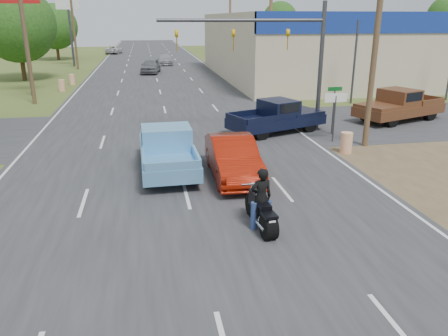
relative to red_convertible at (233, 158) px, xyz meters
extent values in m
cube|color=#2D2D30|center=(-2.04, 30.38, -0.80)|extent=(15.00, 180.00, 0.02)
cube|color=#2D2D30|center=(-2.04, 8.38, -0.80)|extent=(120.00, 10.00, 0.02)
cube|color=brown|center=(8.96, 0.38, -0.81)|extent=(8.00, 18.00, 0.01)
cube|color=#B7A88C|center=(29.96, 30.38, 2.49)|extent=(50.00, 28.00, 6.60)
cylinder|color=#4C3823|center=(7.46, 3.38, 4.19)|extent=(0.28, 0.28, 10.00)
cylinder|color=#4C3823|center=(7.46, 21.38, 4.19)|extent=(0.28, 0.28, 10.00)
cylinder|color=#4C3823|center=(7.46, 39.38, 4.19)|extent=(0.28, 0.28, 10.00)
cylinder|color=#4C3823|center=(-11.54, 18.38, 4.19)|extent=(0.28, 0.28, 10.00)
cylinder|color=#4C3823|center=(-11.54, 42.38, 4.19)|extent=(0.28, 0.28, 10.00)
cylinder|color=#422D19|center=(-15.54, 32.38, 0.81)|extent=(0.44, 0.44, 3.24)
sphere|color=#194513|center=(-15.54, 32.38, 4.77)|extent=(7.56, 7.56, 7.56)
cylinder|color=#422D19|center=(-16.24, 56.38, 0.63)|extent=(0.44, 0.44, 2.88)
sphere|color=#194513|center=(-16.24, 56.38, 4.15)|extent=(6.72, 6.72, 6.72)
cylinder|color=#422D19|center=(52.96, 60.38, 0.99)|extent=(0.44, 0.44, 3.60)
cylinder|color=#422D19|center=(27.96, 85.38, 0.90)|extent=(0.44, 0.44, 3.42)
sphere|color=#194513|center=(27.96, 85.38, 5.08)|extent=(7.98, 7.98, 7.98)
cylinder|color=#422D19|center=(-32.04, 85.38, 1.08)|extent=(0.44, 0.44, 3.78)
cylinder|color=orange|center=(5.96, 2.38, -0.31)|extent=(0.56, 0.56, 1.00)
cylinder|color=orange|center=(6.36, 10.88, -0.31)|extent=(0.56, 0.56, 1.00)
cylinder|color=orange|center=(-10.54, 24.38, -0.31)|extent=(0.56, 0.56, 1.00)
cylinder|color=orange|center=(-10.24, 28.38, -0.31)|extent=(0.56, 0.56, 1.00)
cylinder|color=#3F3F44|center=(-12.54, 22.38, 3.69)|extent=(0.30, 0.30, 9.00)
cylinder|color=#3F3F44|center=(-12.54, 46.38, 3.69)|extent=(0.30, 0.30, 9.00)
cube|color=white|center=(-12.54, 46.38, 7.39)|extent=(3.00, 0.35, 2.00)
cylinder|color=#3F3F44|center=(6.16, 4.38, 0.39)|extent=(0.08, 0.08, 2.40)
cube|color=white|center=(6.16, 4.38, 1.49)|extent=(1.20, 0.05, 0.45)
cylinder|color=#3F3F44|center=(6.76, 5.88, 0.39)|extent=(0.08, 0.08, 2.40)
cube|color=#0C591E|center=(6.76, 5.88, 1.69)|extent=(0.80, 0.04, 0.22)
cylinder|color=#3F3F44|center=(6.46, 7.38, 2.69)|extent=(0.24, 0.24, 7.00)
cylinder|color=#3F3F44|center=(1.96, 7.38, 5.19)|extent=(9.00, 0.18, 0.18)
imported|color=gold|center=(4.46, 7.38, 4.74)|extent=(0.18, 0.40, 1.10)
imported|color=gold|center=(1.46, 7.38, 4.74)|extent=(0.18, 0.40, 1.10)
imported|color=gold|center=(-1.54, 7.38, 4.74)|extent=(0.18, 0.40, 1.10)
imported|color=#901606|center=(0.00, 0.00, 0.00)|extent=(1.79, 4.95, 1.62)
cylinder|color=black|center=(0.00, -5.28, -0.44)|extent=(0.43, 0.77, 0.74)
cylinder|color=black|center=(-0.15, -3.67, -0.44)|extent=(0.20, 0.75, 0.74)
cube|color=black|center=(-0.08, -4.44, -0.12)|extent=(0.37, 1.36, 0.33)
cube|color=black|center=(-0.11, -4.17, 0.10)|extent=(0.35, 0.64, 0.25)
cube|color=black|center=(-0.05, -4.78, 0.06)|extent=(0.39, 0.64, 0.11)
cylinder|color=white|center=(-0.14, -3.83, 0.36)|extent=(0.73, 0.13, 0.06)
cube|color=white|center=(0.03, -5.52, -0.20)|extent=(0.20, 0.04, 0.13)
imported|color=black|center=(-0.06, -4.60, 0.11)|extent=(0.71, 0.50, 1.84)
cylinder|color=black|center=(-3.49, 2.98, -0.38)|extent=(0.34, 0.88, 0.87)
cylinder|color=black|center=(-1.66, 3.01, -0.38)|extent=(0.34, 0.88, 0.87)
cylinder|color=black|center=(-3.42, -0.41, -0.38)|extent=(0.34, 0.88, 0.87)
cylinder|color=black|center=(-1.59, -0.38, -0.38)|extent=(0.34, 0.88, 0.87)
cube|color=#63A4D4|center=(-2.54, 1.30, -0.14)|extent=(2.29, 5.69, 0.57)
cube|color=#63A4D4|center=(-2.57, 2.99, 0.22)|extent=(2.11, 2.19, 0.20)
cube|color=#63A4D4|center=(-2.54, 1.41, 0.60)|extent=(2.03, 1.73, 0.92)
cube|color=black|center=(-2.54, 1.41, 0.76)|extent=(2.07, 1.40, 0.49)
cube|color=#63A4D4|center=(-2.48, -1.47, 0.30)|extent=(2.00, 0.13, 0.33)
cylinder|color=black|center=(5.06, 8.21, -0.39)|extent=(0.91, 0.60, 0.85)
cylinder|color=black|center=(5.69, 6.55, -0.39)|extent=(0.91, 0.60, 0.85)
cylinder|color=black|center=(1.96, 7.03, -0.39)|extent=(0.91, 0.60, 0.85)
cylinder|color=black|center=(2.60, 5.37, -0.39)|extent=(0.91, 0.60, 0.85)
cube|color=black|center=(3.83, 6.79, -0.15)|extent=(5.91, 3.95, 0.55)
cube|color=black|center=(5.37, 7.38, 0.20)|extent=(2.68, 2.63, 0.19)
cube|color=black|center=(3.93, 6.83, 0.57)|extent=(2.24, 2.41, 0.90)
cube|color=black|center=(3.93, 6.83, 0.73)|extent=(1.95, 2.34, 0.48)
cube|color=black|center=(1.30, 5.83, 0.27)|extent=(0.77, 1.86, 0.32)
cylinder|color=black|center=(10.89, 6.80, -0.35)|extent=(0.98, 0.65, 0.92)
cylinder|color=black|center=(10.21, 8.61, -0.35)|extent=(0.98, 0.65, 0.92)
cylinder|color=black|center=(14.25, 8.06, -0.35)|extent=(0.98, 0.65, 0.92)
cylinder|color=black|center=(13.57, 9.87, -0.35)|extent=(0.98, 0.65, 0.92)
cube|color=#5B321B|center=(12.23, 8.33, -0.10)|extent=(6.40, 4.25, 0.60)
cube|color=#5B321B|center=(10.55, 7.71, 0.28)|extent=(2.89, 2.84, 0.21)
cube|color=#5B321B|center=(12.12, 8.29, 0.68)|extent=(2.42, 2.61, 0.98)
cube|color=black|center=(12.12, 8.29, 0.85)|extent=(2.10, 2.52, 0.52)
cube|color=#5B321B|center=(14.97, 9.36, 0.36)|extent=(0.83, 2.01, 0.34)
imported|color=slate|center=(-2.54, 36.42, 0.02)|extent=(2.68, 5.10, 1.66)
imported|color=#A1A2A6|center=(-0.37, 46.36, -0.10)|extent=(2.04, 4.92, 1.42)
imported|color=silver|center=(-8.54, 68.20, -0.11)|extent=(3.10, 5.38, 1.41)
camera|label=1|loc=(-3.28, -16.24, 5.27)|focal=35.00mm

